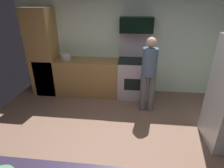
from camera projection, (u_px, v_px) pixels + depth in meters
The scene contains 8 objects.
ground_plane at pixel (110, 151), 2.98m from camera, with size 5.20×4.80×0.02m, color #805F4D.
wall_back at pixel (121, 42), 4.56m from camera, with size 5.20×0.12×2.60m, color silver.
lower_cabinet_run at pixel (85, 77), 4.67m from camera, with size 2.40×0.60×0.90m, color #A27842.
cabinet_column at pixel (44, 53), 4.53m from camera, with size 0.60×0.60×2.10m, color #A27842.
oven_range at pixel (134, 76), 4.52m from camera, with size 0.76×0.65×1.57m.
microwave at pixel (136, 25), 4.09m from camera, with size 0.74×0.38×0.34m, color black.
person_cook at pixel (149, 72), 3.72m from camera, with size 0.31×0.30×1.60m.
stock_pot at pixel (66, 56), 4.50m from camera, with size 0.26×0.26×0.17m, color #B5BBBB.
Camera 1 is at (0.27, -2.25, 2.21)m, focal length 29.26 mm.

